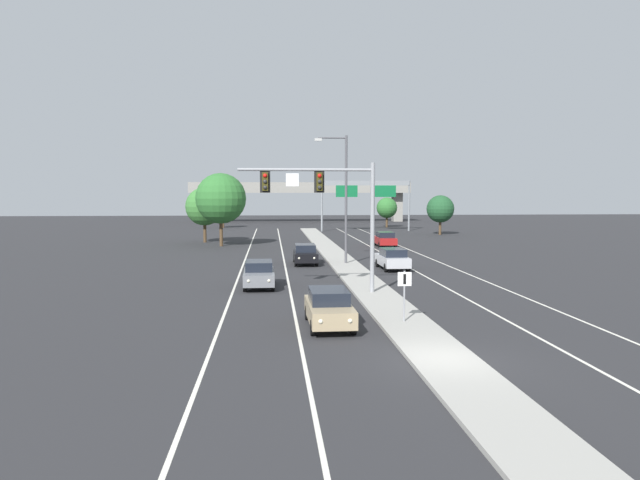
# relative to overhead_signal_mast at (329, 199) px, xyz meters

# --- Properties ---
(ground_plane) EXTENTS (260.00, 260.00, 0.00)m
(ground_plane) POSITION_rel_overhead_signal_mast_xyz_m (2.57, -13.29, -5.34)
(ground_plane) COLOR #28282B
(median_island) EXTENTS (2.40, 110.00, 0.15)m
(median_island) POSITION_rel_overhead_signal_mast_xyz_m (2.57, 4.71, -5.27)
(median_island) COLOR #9E9B93
(median_island) RESTS_ON ground
(lane_stripe_oncoming_center) EXTENTS (0.14, 100.00, 0.01)m
(lane_stripe_oncoming_center) POSITION_rel_overhead_signal_mast_xyz_m (-2.13, 11.71, -5.34)
(lane_stripe_oncoming_center) COLOR silver
(lane_stripe_oncoming_center) RESTS_ON ground
(lane_stripe_receding_center) EXTENTS (0.14, 100.00, 0.01)m
(lane_stripe_receding_center) POSITION_rel_overhead_signal_mast_xyz_m (7.27, 11.71, -5.34)
(lane_stripe_receding_center) COLOR silver
(lane_stripe_receding_center) RESTS_ON ground
(edge_stripe_left) EXTENTS (0.14, 100.00, 0.01)m
(edge_stripe_left) POSITION_rel_overhead_signal_mast_xyz_m (-5.43, 11.71, -5.34)
(edge_stripe_left) COLOR silver
(edge_stripe_left) RESTS_ON ground
(edge_stripe_right) EXTENTS (0.14, 100.00, 0.01)m
(edge_stripe_right) POSITION_rel_overhead_signal_mast_xyz_m (10.57, 11.71, -5.34)
(edge_stripe_right) COLOR silver
(edge_stripe_right) RESTS_ON ground
(overhead_signal_mast) EXTENTS (7.52, 0.44, 7.20)m
(overhead_signal_mast) POSITION_rel_overhead_signal_mast_xyz_m (0.00, 0.00, 0.00)
(overhead_signal_mast) COLOR gray
(overhead_signal_mast) RESTS_ON median_island
(median_sign_post) EXTENTS (0.60, 0.10, 2.20)m
(median_sign_post) POSITION_rel_overhead_signal_mast_xyz_m (2.49, -7.62, -3.76)
(median_sign_post) COLOR gray
(median_sign_post) RESTS_ON median_island
(street_lamp_median) EXTENTS (2.58, 0.28, 10.00)m
(street_lamp_median) POSITION_rel_overhead_signal_mast_xyz_m (2.46, 13.85, 0.45)
(street_lamp_median) COLOR #4C4C51
(street_lamp_median) RESTS_ON median_island
(car_oncoming_tan) EXTENTS (1.87, 4.49, 1.58)m
(car_oncoming_tan) POSITION_rel_overhead_signal_mast_xyz_m (-0.78, -7.67, -4.52)
(car_oncoming_tan) COLOR tan
(car_oncoming_tan) RESTS_ON ground
(car_oncoming_grey) EXTENTS (1.87, 4.49, 1.58)m
(car_oncoming_grey) POSITION_rel_overhead_signal_mast_xyz_m (-3.95, 3.16, -4.52)
(car_oncoming_grey) COLOR slate
(car_oncoming_grey) RESTS_ON ground
(car_oncoming_black) EXTENTS (1.85, 4.48, 1.58)m
(car_oncoming_black) POSITION_rel_overhead_signal_mast_xyz_m (-0.50, 14.52, -4.52)
(car_oncoming_black) COLOR black
(car_oncoming_black) RESTS_ON ground
(car_receding_silver) EXTENTS (1.90, 4.50, 1.58)m
(car_receding_silver) POSITION_rel_overhead_signal_mast_xyz_m (5.77, 10.67, -4.52)
(car_receding_silver) COLOR #B7B7BC
(car_receding_silver) RESTS_ON ground
(car_receding_red) EXTENTS (1.82, 4.47, 1.58)m
(car_receding_red) POSITION_rel_overhead_signal_mast_xyz_m (8.77, 29.02, -4.52)
(car_receding_red) COLOR maroon
(car_receding_red) RESTS_ON ground
(highway_sign_gantry) EXTENTS (13.28, 0.42, 7.50)m
(highway_sign_gantry) POSITION_rel_overhead_signal_mast_xyz_m (10.77, 54.22, 0.82)
(highway_sign_gantry) COLOR gray
(highway_sign_gantry) RESTS_ON ground
(overpass_bridge) EXTENTS (42.40, 6.40, 7.65)m
(overpass_bridge) POSITION_rel_overhead_signal_mast_xyz_m (2.57, 83.42, 0.44)
(overpass_bridge) COLOR gray
(overpass_bridge) RESTS_ON ground
(tree_far_left_c) EXTENTS (3.34, 3.34, 4.84)m
(tree_far_left_c) POSITION_rel_overhead_signal_mast_xyz_m (-10.91, 64.42, -2.19)
(tree_far_left_c) COLOR #4C3823
(tree_far_left_c) RESTS_ON ground
(tree_far_right_c) EXTENTS (3.70, 3.70, 5.35)m
(tree_far_right_c) POSITION_rel_overhead_signal_mast_xyz_m (19.62, 45.98, -1.86)
(tree_far_right_c) COLOR #4C3823
(tree_far_right_c) RESTS_ON ground
(tree_far_left_b) EXTENTS (4.35, 4.35, 6.29)m
(tree_far_left_b) POSITION_rel_overhead_signal_mast_xyz_m (-10.76, 36.18, -1.24)
(tree_far_left_b) COLOR #4C3823
(tree_far_left_b) RESTS_ON ground
(tree_far_left_a) EXTENTS (5.37, 5.37, 7.77)m
(tree_far_left_a) POSITION_rel_overhead_signal_mast_xyz_m (-8.50, 31.16, -0.27)
(tree_far_left_a) COLOR #4C3823
(tree_far_left_a) RESTS_ON ground
(tree_far_right_a) EXTENTS (3.40, 3.40, 4.91)m
(tree_far_right_a) POSITION_rel_overhead_signal_mast_xyz_m (15.84, 63.84, -2.14)
(tree_far_right_a) COLOR #4C3823
(tree_far_right_a) RESTS_ON ground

